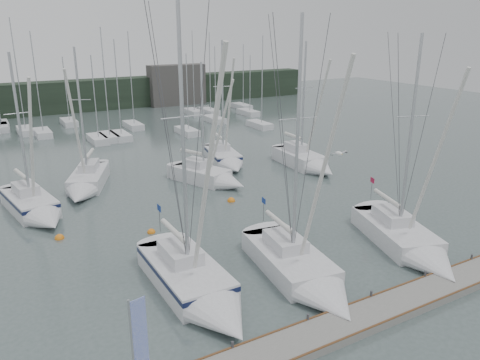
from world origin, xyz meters
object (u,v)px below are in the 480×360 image
sailboat_mid_a (36,209)px  sailboat_mid_c (213,178)px  sailboat_near_center (307,277)px  sailboat_mid_e (308,163)px  buoy_c (60,239)px  buoy_b (231,201)px  buoy_a (151,233)px  sailboat_near_left (199,289)px  sailboat_mid_d (226,159)px  dock_banner (137,342)px  sailboat_near_right (412,246)px  sailboat_mid_b (85,184)px

sailboat_mid_a → sailboat_mid_c: bearing=-8.8°
sailboat_near_center → sailboat_mid_e: 22.20m
sailboat_mid_e → buoy_c: (-24.15, -4.66, -0.63)m
sailboat_near_center → buoy_b: sailboat_near_center is taller
sailboat_near_center → buoy_a: bearing=122.6°
sailboat_near_left → buoy_b: sailboat_near_left is taller
sailboat_mid_c → sailboat_mid_d: bearing=27.4°
buoy_b → dock_banner: (-13.16, -17.30, 2.96)m
sailboat_mid_e → dock_banner: sailboat_mid_e is taller
sailboat_mid_a → sailboat_mid_c: (14.63, 0.27, -0.04)m
sailboat_near_right → dock_banner: (-18.38, -3.69, 2.40)m
buoy_a → buoy_b: 8.06m
buoy_a → buoy_c: 5.99m
buoy_b → sailboat_near_left: bearing=-125.1°
sailboat_mid_a → sailboat_mid_e: (24.93, -0.12, -0.01)m
sailboat_near_right → sailboat_mid_d: 22.90m
sailboat_mid_a → buoy_a: sailboat_mid_a is taller
sailboat_near_center → buoy_c: size_ratio=24.34×
sailboat_mid_e → sailboat_near_right: bearing=-104.2°
sailboat_mid_b → sailboat_near_left: bearing=-62.9°
sailboat_near_left → buoy_b: (8.29, 11.77, -0.64)m
sailboat_mid_e → buoy_a: (-18.54, -6.78, -0.63)m
buoy_b → buoy_c: buoy_b is taller
sailboat_mid_b → sailboat_mid_d: bearing=27.3°
sailboat_mid_b → sailboat_mid_e: 20.93m
buoy_b → sailboat_mid_a: bearing=162.9°
sailboat_near_right → buoy_b: (-5.22, 13.61, -0.56)m
buoy_a → buoy_c: (-5.61, 2.12, 0.00)m
sailboat_mid_e → dock_banner: (-24.07, -21.48, 2.32)m
sailboat_near_left → buoy_a: size_ratio=28.06×
sailboat_mid_b → buoy_a: 11.09m
sailboat_mid_e → dock_banner: bearing=-134.7°
sailboat_mid_b → buoy_b: size_ratio=20.00×
sailboat_mid_c → sailboat_mid_d: size_ratio=0.87×
sailboat_near_left → sailboat_mid_d: sailboat_near_left is taller
sailboat_near_center → sailboat_mid_a: size_ratio=1.20×
sailboat_mid_a → buoy_c: size_ratio=20.23×
sailboat_near_left → sailboat_mid_b: sailboat_near_left is taller
sailboat_mid_c → buoy_a: bearing=-162.1°
sailboat_mid_a → sailboat_near_right: bearing=-52.8°
sailboat_near_left → sailboat_mid_c: size_ratio=1.38×
sailboat_mid_c → buoy_c: (-13.85, -5.04, -0.60)m
sailboat_near_right → sailboat_mid_b: 26.45m
sailboat_near_left → sailboat_mid_a: 17.06m
sailboat_mid_a → buoy_a: size_ratio=22.53×
sailboat_near_center → sailboat_mid_e: bearing=60.2°
buoy_c → sailboat_near_left: bearing=-66.3°
sailboat_mid_c → sailboat_mid_e: bearing=-25.2°
buoy_a → buoy_c: size_ratio=0.90×
sailboat_mid_a → dock_banner: 21.74m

